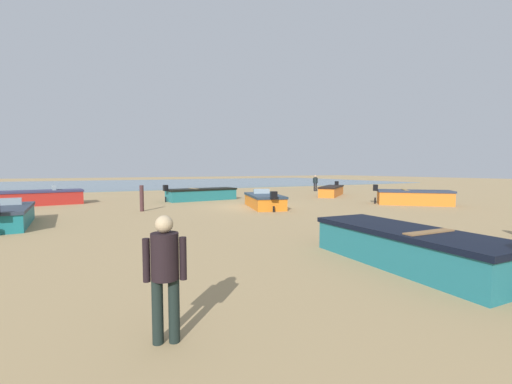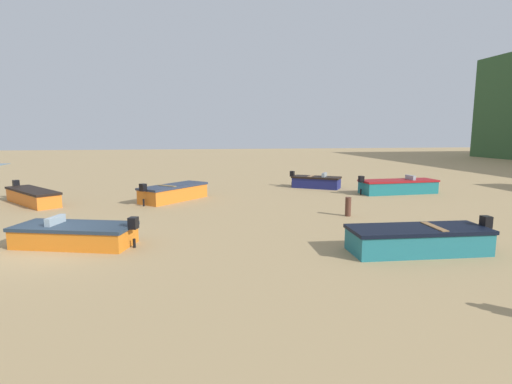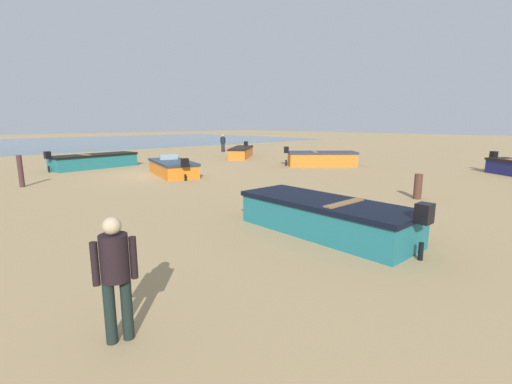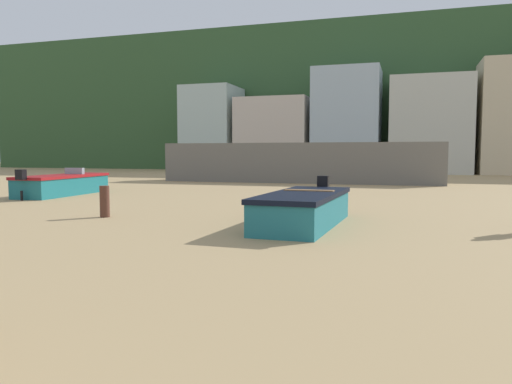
# 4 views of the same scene
# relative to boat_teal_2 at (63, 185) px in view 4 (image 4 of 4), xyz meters

# --- Properties ---
(headland_hill) EXTENTS (90.00, 32.00, 15.30)m
(headland_hill) POSITION_rel_boat_teal_2_xyz_m (9.68, 48.10, 7.19)
(headland_hill) COLOR #31532D
(headland_hill) RESTS_ON ground
(harbor_pier) EXTENTS (17.33, 2.40, 2.47)m
(harbor_pier) POSITION_rel_boat_teal_2_xyz_m (7.95, 12.10, 0.78)
(harbor_pier) COLOR #67635B
(harbor_pier) RESTS_ON ground
(townhouse_far_left) EXTENTS (5.19, 5.49, 8.53)m
(townhouse_far_left) POSITION_rel_boat_teal_2_xyz_m (-4.72, 28.84, 3.81)
(townhouse_far_left) COLOR #B1C4BE
(townhouse_far_left) RESTS_ON ground
(townhouse_left) EXTENTS (6.97, 5.47, 7.14)m
(townhouse_left) POSITION_rel_boat_teal_2_xyz_m (1.93, 28.83, 3.12)
(townhouse_left) COLOR beige
(townhouse_left) RESTS_ON ground
(townhouse_centre_left) EXTENTS (6.06, 5.60, 9.64)m
(townhouse_centre_left) POSITION_rel_boat_teal_2_xyz_m (8.94, 28.90, 4.37)
(townhouse_centre_left) COLOR #ABBCC5
(townhouse_centre_left) RESTS_ON ground
(townhouse_centre) EXTENTS (6.95, 5.96, 8.55)m
(townhouse_centre) POSITION_rel_boat_teal_2_xyz_m (16.32, 29.08, 3.82)
(townhouse_centre) COLOR beige
(townhouse_centre) RESTS_ON ground
(boat_teal_2) EXTENTS (1.90, 5.35, 1.21)m
(boat_teal_2) POSITION_rel_boat_teal_2_xyz_m (0.00, 0.00, 0.00)
(boat_teal_2) COLOR #1B6C74
(boat_teal_2) RESTS_ON ground
(boat_teal_8) EXTENTS (1.81, 4.86, 1.17)m
(boat_teal_8) POSITION_rel_boat_teal_2_xyz_m (11.99, -5.85, -0.02)
(boat_teal_8) COLOR #1F6B76
(boat_teal_8) RESTS_ON ground
(mooring_post_mid_beach) EXTENTS (0.28, 0.28, 0.91)m
(mooring_post_mid_beach) POSITION_rel_boat_teal_2_xyz_m (6.17, -5.93, -0.00)
(mooring_post_mid_beach) COLOR #512F23
(mooring_post_mid_beach) RESTS_ON ground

